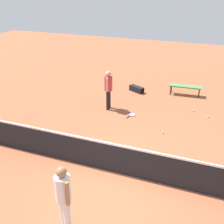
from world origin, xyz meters
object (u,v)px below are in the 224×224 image
object	(u,v)px
player_near_side	(108,87)
player_far_side	(63,194)
tennis_ball_by_net	(113,152)
tennis_ball_baseline	(194,110)
tennis_ball_near_player	(163,133)
equipment_bag	(137,89)
tennis_racket_near_player	(132,115)
courtside_bench	(185,87)
tennis_ball_midcourt	(208,117)

from	to	relation	value
player_near_side	player_far_side	world-z (taller)	same
tennis_ball_by_net	tennis_ball_baseline	xyz separation A→B (m)	(-2.08, -4.27, 0.00)
tennis_ball_near_player	tennis_ball_baseline	xyz separation A→B (m)	(-0.83, -2.40, 0.00)
player_far_side	equipment_bag	distance (m)	8.95
tennis_ball_baseline	tennis_racket_near_player	bearing A→B (deg)	29.49
player_near_side	player_far_side	size ratio (longest dim) A/B	1.00
player_near_side	courtside_bench	distance (m)	4.09
player_near_side	courtside_bench	bearing A→B (deg)	-135.35
player_near_side	equipment_bag	xyz separation A→B (m)	(-0.58, -2.41, -0.87)
player_near_side	equipment_bag	bearing A→B (deg)	-103.59
courtside_bench	equipment_bag	world-z (taller)	courtside_bench
courtside_bench	equipment_bag	bearing A→B (deg)	10.68
player_far_side	tennis_racket_near_player	xyz separation A→B (m)	(0.42, -6.18, -1.00)
tennis_racket_near_player	tennis_ball_by_net	distance (m)	2.94
tennis_ball_by_net	tennis_ball_midcourt	xyz separation A→B (m)	(-2.70, -3.85, 0.00)
tennis_ball_near_player	tennis_ball_by_net	bearing A→B (deg)	56.43
tennis_ball_near_player	tennis_ball_midcourt	size ratio (longest dim) A/B	1.00
tennis_ball_midcourt	courtside_bench	distance (m)	2.55
player_near_side	tennis_ball_midcourt	world-z (taller)	player_near_side
player_near_side	tennis_ball_by_net	xyz separation A→B (m)	(-1.44, 3.18, -0.98)
player_near_side	tennis_ball_midcourt	xyz separation A→B (m)	(-4.15, -0.67, -0.98)
tennis_ball_near_player	equipment_bag	bearing A→B (deg)	-60.55
tennis_ball_baseline	tennis_ball_near_player	bearing A→B (deg)	70.80
courtside_bench	equipment_bag	xyz separation A→B (m)	(2.30, 0.43, -0.28)
player_far_side	tennis_racket_near_player	bearing A→B (deg)	-86.08
player_far_side	equipment_bag	bearing A→B (deg)	-83.58
player_near_side	tennis_ball_by_net	bearing A→B (deg)	114.39
tennis_ball_baseline	courtside_bench	distance (m)	1.91
tennis_racket_near_player	tennis_ball_baseline	world-z (taller)	tennis_ball_baseline
tennis_ball_baseline	courtside_bench	xyz separation A→B (m)	(0.64, -1.76, 0.38)
tennis_ball_by_net	courtside_bench	world-z (taller)	courtside_bench
player_far_side	tennis_ball_by_net	bearing A→B (deg)	-87.63
tennis_ball_midcourt	equipment_bag	distance (m)	3.97
tennis_racket_near_player	equipment_bag	distance (m)	2.73
tennis_ball_near_player	equipment_bag	size ratio (longest dim) A/B	0.08
tennis_ball_midcourt	courtside_bench	xyz separation A→B (m)	(1.27, -2.18, 0.38)
tennis_ball_midcourt	tennis_ball_near_player	bearing A→B (deg)	53.58
tennis_ball_by_net	tennis_ball_midcourt	size ratio (longest dim) A/B	1.00
tennis_ball_by_net	tennis_ball_baseline	distance (m)	4.75
player_near_side	tennis_ball_baseline	size ratio (longest dim) A/B	25.76
tennis_racket_near_player	tennis_ball_baseline	size ratio (longest dim) A/B	9.19
player_far_side	tennis_ball_midcourt	world-z (taller)	player_far_side
tennis_racket_near_player	tennis_ball_by_net	xyz separation A→B (m)	(-0.29, 2.93, 0.02)
player_near_side	tennis_racket_near_player	world-z (taller)	player_near_side
tennis_ball_midcourt	tennis_ball_baseline	distance (m)	0.75
tennis_ball_near_player	player_far_side	bearing A→B (deg)	77.81
courtside_bench	tennis_ball_baseline	bearing A→B (deg)	109.99
tennis_ball_by_net	courtside_bench	xyz separation A→B (m)	(-1.44, -6.03, 0.38)
tennis_ball_midcourt	tennis_ball_baseline	bearing A→B (deg)	-33.38
tennis_ball_near_player	tennis_ball_midcourt	world-z (taller)	same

